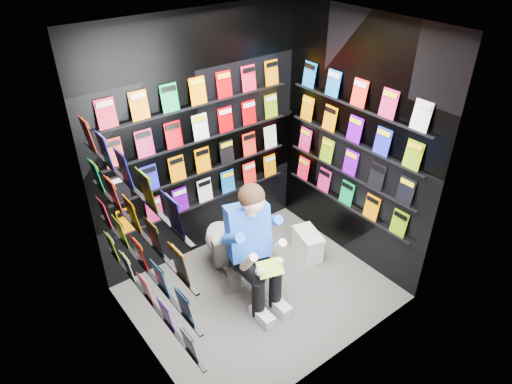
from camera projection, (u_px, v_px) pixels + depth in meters
floor at (260, 293)px, 4.65m from camera, size 2.40×2.40×0.00m
ceiling at (262, 29)px, 3.26m from camera, size 2.40×2.40×0.00m
wall_back at (200, 143)px, 4.62m from camera, size 2.40×0.04×2.60m
wall_front at (346, 241)px, 3.29m from camera, size 2.40×0.04×2.60m
wall_left at (132, 236)px, 3.34m from camera, size 0.04×2.00×2.60m
wall_right at (355, 146)px, 4.57m from camera, size 0.04×2.00×2.60m
comics_back at (202, 144)px, 4.60m from camera, size 2.10×0.06×1.37m
comics_left at (136, 234)px, 3.35m from camera, size 0.06×1.70×1.37m
comics_right at (353, 146)px, 4.55m from camera, size 0.06×1.70×1.37m
toilet at (225, 246)px, 4.71m from camera, size 0.62×0.84×0.73m
longbox at (308, 245)px, 5.08m from camera, size 0.30×0.41×0.28m
longbox_lid at (309, 234)px, 5.00m from camera, size 0.32×0.44×0.03m
reader at (247, 231)px, 4.23m from camera, size 0.74×0.91×1.45m
held_comic at (270, 268)px, 4.11m from camera, size 0.27×0.20×0.10m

